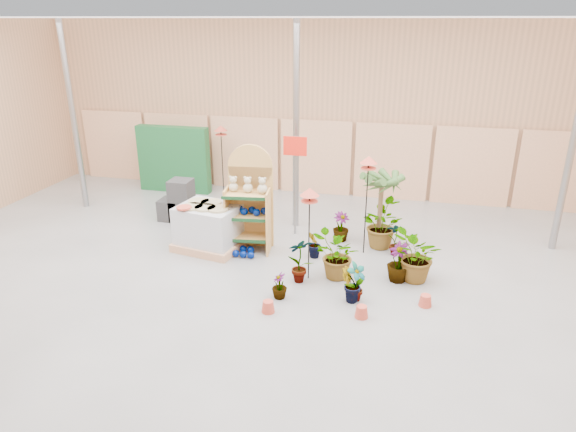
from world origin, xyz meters
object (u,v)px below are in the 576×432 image
(pallet_stack, at_px, (209,227))
(bird_table_front, at_px, (310,195))
(potted_plant_2, at_px, (337,256))
(display_shelf, at_px, (250,202))

(pallet_stack, distance_m, bird_table_front, 2.68)
(potted_plant_2, bearing_deg, bird_table_front, -168.00)
(pallet_stack, xyz_separation_m, potted_plant_2, (2.76, -0.74, -0.01))
(pallet_stack, height_order, potted_plant_2, pallet_stack)
(bird_table_front, bearing_deg, potted_plant_2, 12.00)
(pallet_stack, relative_size, potted_plant_2, 1.63)
(pallet_stack, relative_size, bird_table_front, 0.85)
(pallet_stack, bearing_deg, potted_plant_2, -4.55)
(bird_table_front, relative_size, potted_plant_2, 1.92)
(display_shelf, height_order, pallet_stack, display_shelf)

